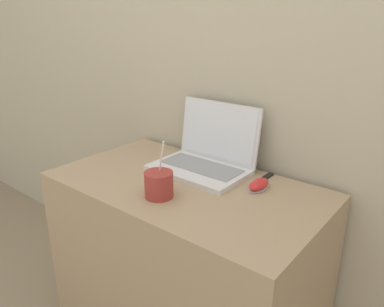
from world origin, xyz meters
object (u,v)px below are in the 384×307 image
at_px(laptop, 206,155).
at_px(computer_mouse, 259,185).
at_px(usb_stick, 268,176).
at_px(drink_cup, 158,184).

height_order(laptop, computer_mouse, laptop).
height_order(laptop, usb_stick, laptop).
bearing_deg(computer_mouse, laptop, 172.82).
xyz_separation_m(computer_mouse, usb_stick, (-0.02, 0.11, -0.01)).
bearing_deg(laptop, drink_cup, -85.66).
bearing_deg(usb_stick, computer_mouse, -78.25).
bearing_deg(laptop, usb_stick, 19.10).
bearing_deg(drink_cup, computer_mouse, 48.60).
xyz_separation_m(drink_cup, usb_stick, (0.21, 0.38, -0.04)).
distance_m(laptop, usb_stick, 0.26).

